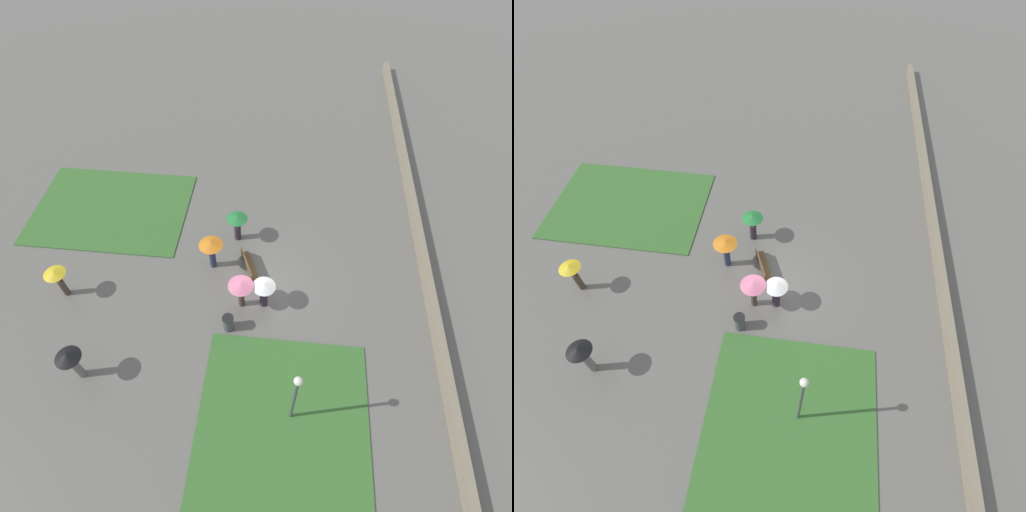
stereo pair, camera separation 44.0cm
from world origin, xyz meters
The scene contains 13 objects.
ground_plane centered at (0.00, 0.00, 0.00)m, with size 90.00×90.00×0.00m, color #66635E.
lawn_patch_near centered at (-7.46, -1.46, 0.03)m, with size 9.00×6.89×0.06m.
lawn_patch_far centered at (4.41, 9.25, 0.03)m, with size 6.44×8.84×0.06m.
parapet_wall centered at (0.00, -8.20, 0.34)m, with size 45.00×0.35×0.69m.
park_bench centered at (0.77, 0.75, 0.47)m, with size 1.90×1.13×0.90m.
lamp_post centered at (-6.26, -1.75, 2.63)m, with size 0.32×0.32×4.05m.
trash_bin centered at (-2.55, 1.31, 0.45)m, with size 0.54×0.54×0.90m.
crowd_person_white centered at (-1.09, -0.19, 1.30)m, with size 1.09×1.09×1.78m.
crowd_person_pink centered at (-1.23, 0.86, 1.47)m, with size 1.20×1.20×1.85m.
crowd_person_green centered at (2.96, 1.59, 1.27)m, with size 1.11×1.11×1.75m.
crowd_person_orange centered at (0.96, 2.61, 1.45)m, with size 1.20×1.20×1.90m.
lone_walker_far_path centered at (-1.49, 9.54, 1.35)m, with size 1.02×1.02×1.86m.
lone_walker_mid_plaza centered at (-5.42, 7.27, 1.50)m, with size 1.06×1.06×2.03m.
Camera 2 is at (-11.10, -1.29, 16.78)m, focal length 28.00 mm.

